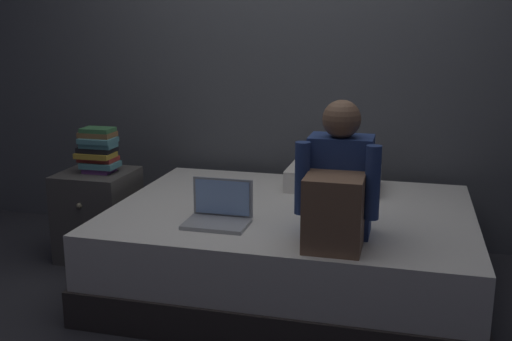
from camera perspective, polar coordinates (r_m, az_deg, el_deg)
The scene contains 8 objects.
ground_plane at distance 3.28m, azimuth -1.23°, elevation -12.91°, with size 8.00×8.00×0.00m, color #2D2D33.
wall_back at distance 4.10m, azimuth 3.33°, elevation 12.04°, with size 5.60×0.10×2.70m, color #4C4F54.
bed at distance 3.41m, azimuth 3.40°, elevation -7.48°, with size 2.00×1.50×0.48m.
nightstand at distance 3.98m, azimuth -14.82°, elevation -4.08°, with size 0.44×0.46×0.57m.
person_sitting at distance 2.80m, azimuth 7.84°, elevation -1.68°, with size 0.39×0.44×0.66m.
laptop at distance 3.06m, azimuth -3.56°, elevation -4.05°, with size 0.32×0.23×0.22m.
pillow at distance 3.71m, azimuth 7.42°, elevation -0.76°, with size 0.56×0.36×0.13m, color silver.
book_stack at distance 3.87m, azimuth -14.88°, elevation 1.87°, with size 0.25×0.18×0.28m.
Camera 1 is at (0.80, -2.82, 1.47)m, focal length 41.81 mm.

